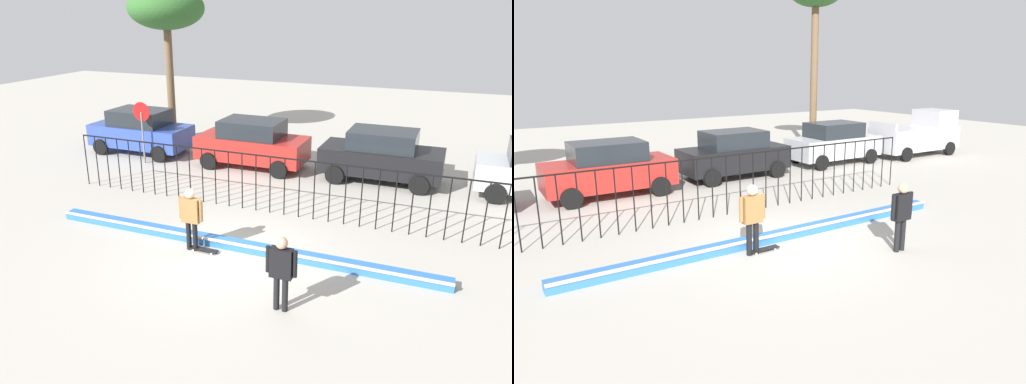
{
  "view_description": "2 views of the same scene",
  "coord_description": "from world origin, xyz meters",
  "views": [
    {
      "loc": [
        5.09,
        -10.37,
        6.06
      ],
      "look_at": [
        0.13,
        1.68,
        1.2
      ],
      "focal_mm": 35.11,
      "sensor_mm": 36.0,
      "label": 1
    },
    {
      "loc": [
        -6.47,
        -9.18,
        4.31
      ],
      "look_at": [
        0.24,
        1.11,
        1.12
      ],
      "focal_mm": 33.52,
      "sensor_mm": 36.0,
      "label": 2
    }
  ],
  "objects": [
    {
      "name": "skateboarder",
      "position": [
        -0.99,
        -0.02,
        1.03
      ],
      "size": [
        0.69,
        0.26,
        1.71
      ],
      "rotation": [
        0.0,
        0.0,
        0.2
      ],
      "color": "black",
      "rests_on": "ground"
    },
    {
      "name": "camera_operator",
      "position": [
        2.11,
        -1.77,
        1.02
      ],
      "size": [
        0.69,
        0.26,
        1.7
      ],
      "rotation": [
        0.0,
        0.0,
        2.55
      ],
      "color": "black",
      "rests_on": "ground"
    },
    {
      "name": "palm_tree_short",
      "position": [
        -7.68,
        10.09,
        5.87
      ],
      "size": [
        3.46,
        3.46,
        6.92
      ],
      "color": "brown",
      "rests_on": "ground"
    },
    {
      "name": "stop_sign",
      "position": [
        -6.6,
        6.07,
        1.62
      ],
      "size": [
        0.76,
        0.07,
        2.5
      ],
      "color": "slate",
      "rests_on": "ground"
    },
    {
      "name": "perimeter_fence",
      "position": [
        0.0,
        3.12,
        1.12
      ],
      "size": [
        14.04,
        0.04,
        1.83
      ],
      "color": "black",
      "rests_on": "ground"
    },
    {
      "name": "ground_plane",
      "position": [
        0.0,
        0.0,
        0.0
      ],
      "size": [
        60.0,
        60.0,
        0.0
      ],
      "primitive_type": "plane",
      "color": "#ADA89E"
    },
    {
      "name": "parked_car_red",
      "position": [
        -2.34,
        7.28,
        0.97
      ],
      "size": [
        4.3,
        2.12,
        1.9
      ],
      "rotation": [
        0.0,
        0.0,
        0.07
      ],
      "color": "#B2231E",
      "rests_on": "ground"
    },
    {
      "name": "parked_car_blue",
      "position": [
        -7.6,
        7.36,
        0.97
      ],
      "size": [
        4.3,
        2.12,
        1.9
      ],
      "rotation": [
        0.0,
        0.0,
        -0.03
      ],
      "color": "#2D479E",
      "rests_on": "ground"
    },
    {
      "name": "parked_car_black",
      "position": [
        2.66,
        7.48,
        0.97
      ],
      "size": [
        4.3,
        2.12,
        1.9
      ],
      "rotation": [
        0.0,
        0.0,
        0.07
      ],
      "color": "black",
      "rests_on": "ground"
    },
    {
      "name": "bowl_coping_ledge",
      "position": [
        0.0,
        0.45,
        0.12
      ],
      "size": [
        11.0,
        0.4,
        0.27
      ],
      "color": "#2D6BB7",
      "rests_on": "ground"
    },
    {
      "name": "skateboard",
      "position": [
        -0.66,
        -0.02,
        0.06
      ],
      "size": [
        0.8,
        0.2,
        0.07
      ],
      "rotation": [
        0.0,
        0.0,
        -0.04
      ],
      "color": "black",
      "rests_on": "ground"
    }
  ]
}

